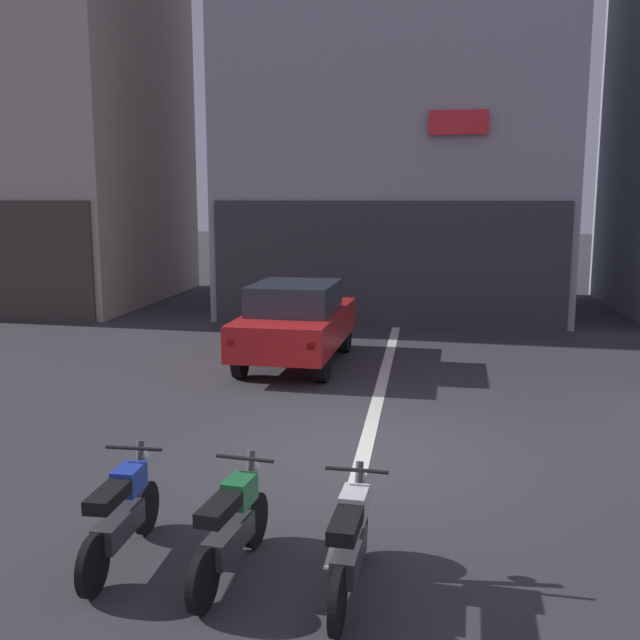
% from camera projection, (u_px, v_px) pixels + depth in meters
% --- Properties ---
extents(ground_plane, '(120.00, 120.00, 0.00)m').
position_uv_depth(ground_plane, '(364.00, 454.00, 9.34)').
color(ground_plane, '#333338').
extents(lane_centre_line, '(0.20, 18.00, 0.01)m').
position_uv_depth(lane_centre_line, '(389.00, 355.00, 15.19)').
color(lane_centre_line, silver).
rests_on(lane_centre_line, ground).
extents(building_corner_left, '(9.32, 8.33, 16.32)m').
position_uv_depth(building_corner_left, '(7.00, 39.00, 22.49)').
color(building_corner_left, '#B2A893').
rests_on(building_corner_left, ground).
extents(building_mid_block, '(9.31, 7.48, 13.01)m').
position_uv_depth(building_mid_block, '(397.00, 86.00, 20.99)').
color(building_mid_block, '#9E9EA3').
rests_on(building_mid_block, ground).
extents(car_red_crossing_near, '(1.92, 4.17, 1.64)m').
position_uv_depth(car_red_crossing_near, '(296.00, 321.00, 14.19)').
color(car_red_crossing_near, black).
rests_on(car_red_crossing_near, ground).
extents(motorcycle_blue_row_leftmost, '(0.55, 1.67, 0.98)m').
position_uv_depth(motorcycle_blue_row_leftmost, '(122.00, 513.00, 6.52)').
color(motorcycle_blue_row_leftmost, black).
rests_on(motorcycle_blue_row_leftmost, ground).
extents(motorcycle_green_row_left_mid, '(0.55, 1.66, 0.98)m').
position_uv_depth(motorcycle_green_row_left_mid, '(232.00, 526.00, 6.27)').
color(motorcycle_green_row_left_mid, black).
rests_on(motorcycle_green_row_left_mid, ground).
extents(motorcycle_white_row_centre, '(0.55, 1.67, 0.98)m').
position_uv_depth(motorcycle_white_row_centre, '(350.00, 542.00, 5.98)').
color(motorcycle_white_row_centre, black).
rests_on(motorcycle_white_row_centre, ground).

